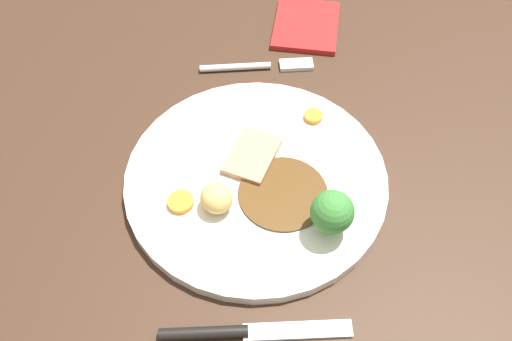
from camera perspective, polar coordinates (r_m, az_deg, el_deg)
The scene contains 11 objects.
dining_table at distance 67.66cm, azimuth 1.49°, elevation -0.37°, with size 120.00×84.00×3.60cm, color #382316.
dinner_plate at distance 64.09cm, azimuth -0.00°, elevation -0.91°, with size 29.75×29.75×1.40cm, color silver.
gravy_pool at distance 62.04cm, azimuth 2.75°, elevation -2.31°, with size 9.92×9.92×0.30cm, color #563819.
meat_slice_main at distance 64.91cm, azimuth -0.39°, elevation 1.68°, with size 7.06×4.91×0.80cm, color tan.
roast_potato_left at distance 60.06cm, azimuth -4.02°, elevation -2.81°, with size 3.47×3.63×3.11cm, color #D8B260.
carrot_coin_front at distance 69.14cm, azimuth 5.83°, elevation 5.48°, with size 2.25×2.25×0.66cm, color orange.
carrot_coin_back at distance 61.65cm, azimuth -7.64°, elevation -3.18°, with size 2.86×2.86×0.66cm, color orange.
broccoli_floret at distance 57.59cm, azimuth 7.73°, elevation -4.24°, with size 4.53×4.53×5.50cm.
fork at distance 77.00cm, azimuth 0.46°, elevation 10.53°, with size 2.83×15.32×0.90cm.
knife at distance 55.87cm, azimuth -1.79°, elevation -16.03°, with size 2.53×18.55×1.20cm.
folded_napkin at distance 83.69cm, azimuth 5.09°, elevation 14.43°, with size 11.00×9.00×0.80cm, color red.
Camera 1 is at (40.05, -1.15, 56.32)cm, focal length 39.51 mm.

